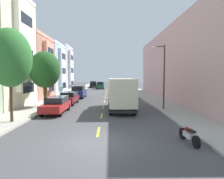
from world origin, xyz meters
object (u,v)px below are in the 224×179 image
object	(u,v)px
parked_suv_navy	(79,92)
parked_motorcycle	(189,135)
parked_pickup_silver	(123,86)
street_tree_nearest	(10,58)
parked_wagon_red	(56,104)
delivery_box_truck	(121,92)
parked_hatchback_teal	(126,88)
moving_forest_sedan	(100,85)
parked_wagon_burgundy	(69,98)
parked_suv_black	(93,84)
street_lamp	(163,72)
street_tree_second	(45,70)

from	to	relation	value
parked_suv_navy	parked_motorcycle	world-z (taller)	parked_suv_navy
parked_pickup_silver	parked_suv_navy	size ratio (longest dim) A/B	1.11
street_tree_nearest	parked_wagon_red	xyz separation A→B (m)	(2.14, 4.15, -3.92)
delivery_box_truck	parked_hatchback_teal	xyz separation A→B (m)	(2.55, 25.93, -1.08)
parked_pickup_silver	parked_motorcycle	distance (m)	45.57
street_tree_nearest	moving_forest_sedan	size ratio (longest dim) A/B	1.39
parked_wagon_burgundy	parked_pickup_silver	xyz separation A→B (m)	(8.69, 30.89, 0.02)
street_tree_nearest	parked_suv_black	world-z (taller)	street_tree_nearest
street_tree_nearest	parked_motorcycle	xyz separation A→B (m)	(11.15, -4.45, -4.32)
parked_hatchback_teal	parked_motorcycle	size ratio (longest dim) A/B	1.95
parked_suv_black	moving_forest_sedan	world-z (taller)	same
parked_suv_black	moving_forest_sedan	xyz separation A→B (m)	(2.47, -6.65, 0.00)
parked_hatchback_teal	parked_wagon_red	bearing A→B (deg)	-107.43
street_lamp	parked_motorcycle	world-z (taller)	street_lamp
delivery_box_truck	parked_wagon_burgundy	bearing A→B (deg)	143.34
street_tree_second	delivery_box_truck	distance (m)	8.77
parked_hatchback_teal	parked_motorcycle	world-z (taller)	parked_hatchback_teal
street_tree_second	parked_pickup_silver	xyz separation A→B (m)	(10.78, 33.39, -3.31)
parked_hatchback_teal	moving_forest_sedan	world-z (taller)	moving_forest_sedan
street_lamp	parked_pickup_silver	distance (m)	35.87
parked_pickup_silver	parked_wagon_red	bearing A→B (deg)	-103.16
street_lamp	parked_pickup_silver	world-z (taller)	street_lamp
parked_wagon_burgundy	moving_forest_sedan	size ratio (longest dim) A/B	0.98
delivery_box_truck	street_tree_second	bearing A→B (deg)	165.90
street_tree_nearest	parked_motorcycle	distance (m)	12.76
delivery_box_truck	parked_hatchback_teal	size ratio (longest dim) A/B	1.90
delivery_box_truck	parked_suv_navy	distance (m)	13.08
street_tree_nearest	moving_forest_sedan	world-z (taller)	street_tree_nearest
street_lamp	parked_motorcycle	bearing A→B (deg)	-96.88
parked_wagon_red	parked_motorcycle	distance (m)	12.47
street_tree_second	delivery_box_truck	xyz separation A→B (m)	(8.20, -2.06, -2.30)
street_tree_second	parked_suv_black	size ratio (longest dim) A/B	1.25
street_tree_second	parked_wagon_burgundy	size ratio (longest dim) A/B	1.27
parked_hatchback_teal	parked_wagon_red	xyz separation A→B (m)	(-8.61, -27.44, 0.05)
parked_suv_black	parked_motorcycle	xyz separation A→B (m)	(9.02, -51.66, -0.58)
parked_suv_black	parked_pickup_silver	bearing A→B (deg)	-35.19
delivery_box_truck	moving_forest_sedan	size ratio (longest dim) A/B	1.59
street_tree_nearest	parked_pickup_silver	size ratio (longest dim) A/B	1.25
street_lamp	parked_motorcycle	distance (m)	10.51
street_tree_second	parked_wagon_red	bearing A→B (deg)	-59.09
parked_hatchback_teal	parked_wagon_red	world-z (taller)	same
parked_wagon_burgundy	parked_motorcycle	world-z (taller)	parked_wagon_burgundy
parked_motorcycle	parked_suv_navy	bearing A→B (deg)	112.41
street_lamp	parked_hatchback_teal	distance (m)	26.41
parked_wagon_burgundy	parked_suv_navy	distance (m)	7.04
parked_suv_black	parked_pickup_silver	distance (m)	10.58
street_tree_nearest	parked_wagon_red	bearing A→B (deg)	62.77
street_tree_nearest	street_tree_second	xyz separation A→B (m)	(0.00, 7.72, -0.59)
street_lamp	moving_forest_sedan	size ratio (longest dim) A/B	1.32
moving_forest_sedan	parked_wagon_red	bearing A→B (deg)	-93.87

